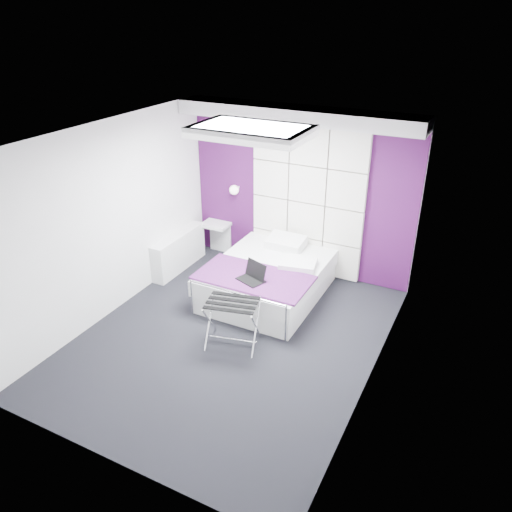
% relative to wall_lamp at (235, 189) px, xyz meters
% --- Properties ---
extents(floor, '(4.40, 4.40, 0.00)m').
position_rel_wall_lamp_xyz_m(floor, '(1.05, -2.06, -1.22)').
color(floor, black).
rests_on(floor, ground).
extents(ceiling, '(4.40, 4.40, 0.00)m').
position_rel_wall_lamp_xyz_m(ceiling, '(1.05, -2.06, 1.38)').
color(ceiling, white).
rests_on(ceiling, wall_back).
extents(wall_back, '(3.60, 0.00, 3.60)m').
position_rel_wall_lamp_xyz_m(wall_back, '(1.05, 0.14, 0.08)').
color(wall_back, silver).
rests_on(wall_back, floor).
extents(wall_left, '(0.00, 4.40, 4.40)m').
position_rel_wall_lamp_xyz_m(wall_left, '(-0.75, -2.06, 0.08)').
color(wall_left, silver).
rests_on(wall_left, floor).
extents(wall_right, '(0.00, 4.40, 4.40)m').
position_rel_wall_lamp_xyz_m(wall_right, '(2.85, -2.06, 0.08)').
color(wall_right, silver).
rests_on(wall_right, floor).
extents(accent_wall, '(3.58, 0.02, 2.58)m').
position_rel_wall_lamp_xyz_m(accent_wall, '(1.05, 0.13, 0.08)').
color(accent_wall, '#400F42').
rests_on(accent_wall, wall_back).
extents(soffit, '(3.58, 0.50, 0.20)m').
position_rel_wall_lamp_xyz_m(soffit, '(1.05, -0.11, 1.28)').
color(soffit, white).
rests_on(soffit, wall_back).
extents(headboard, '(1.80, 0.08, 2.30)m').
position_rel_wall_lamp_xyz_m(headboard, '(1.20, 0.08, -0.05)').
color(headboard, silver).
rests_on(headboard, wall_back).
extents(skylight, '(1.36, 0.86, 0.12)m').
position_rel_wall_lamp_xyz_m(skylight, '(1.05, -1.46, 1.33)').
color(skylight, white).
rests_on(skylight, ceiling).
extents(wall_lamp, '(0.15, 0.15, 0.15)m').
position_rel_wall_lamp_xyz_m(wall_lamp, '(0.00, 0.00, 0.00)').
color(wall_lamp, white).
rests_on(wall_lamp, wall_back).
extents(radiator, '(0.22, 1.20, 0.60)m').
position_rel_wall_lamp_xyz_m(radiator, '(-0.64, -0.76, -0.92)').
color(radiator, white).
rests_on(radiator, floor).
extents(bed, '(1.57, 1.88, 0.67)m').
position_rel_wall_lamp_xyz_m(bed, '(1.01, -0.87, -0.94)').
color(bed, white).
rests_on(bed, floor).
extents(nightstand, '(0.45, 0.35, 0.05)m').
position_rel_wall_lamp_xyz_m(nightstand, '(-0.37, -0.04, -0.67)').
color(nightstand, white).
rests_on(nightstand, wall_back).
extents(luggage_rack, '(0.63, 0.46, 0.62)m').
position_rel_wall_lamp_xyz_m(luggage_rack, '(1.13, -2.15, -0.91)').
color(luggage_rack, silver).
rests_on(luggage_rack, floor).
extents(laptop, '(0.36, 0.25, 0.25)m').
position_rel_wall_lamp_xyz_m(laptop, '(1.02, -1.40, -0.63)').
color(laptop, black).
rests_on(laptop, bed).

